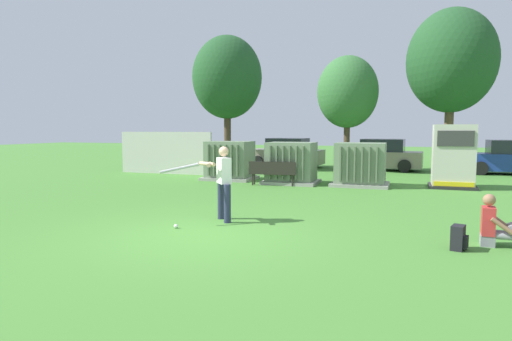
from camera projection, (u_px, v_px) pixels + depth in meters
ground_plane at (202, 235)px, 8.84m from camera, size 96.00×96.00×0.00m
fence_panel at (165, 153)px, 20.93m from camera, size 4.80×0.12×2.00m
transformer_west at (230, 161)px, 18.47m from camera, size 2.10×1.70×1.62m
transformer_mid_west at (291, 163)px, 17.17m from camera, size 2.10×1.70×1.62m
transformer_mid_east at (360, 165)px, 16.45m from camera, size 2.10×1.70×1.62m
generator_enclosure at (453, 157)px, 15.89m from camera, size 1.60×1.40×2.30m
park_bench at (273, 172)px, 16.54m from camera, size 1.83×0.59×0.92m
batter at (222, 179)px, 10.14m from camera, size 1.37×1.26×1.74m
sports_ball at (176, 226)px, 9.46m from camera, size 0.09×0.09×0.09m
seated_spectator at (494, 226)px, 8.01m from camera, size 0.74×0.57×0.96m
backpack at (459, 238)px, 7.77m from camera, size 0.32×0.36×0.44m
tree_left at (227, 78)px, 23.34m from camera, size 3.71×3.71×7.08m
tree_center_left at (348, 92)px, 21.91m from camera, size 3.03×3.03×5.78m
tree_center_right at (451, 61)px, 20.12m from camera, size 4.00×4.00×7.64m
parked_car_leftmost at (286, 154)px, 24.74m from camera, size 4.35×2.23×1.62m
parked_car_left_of_center at (380, 156)px, 22.75m from camera, size 4.30×2.13×1.62m
parked_car_right_of_center at (510, 158)px, 20.62m from camera, size 4.21×1.95×1.62m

